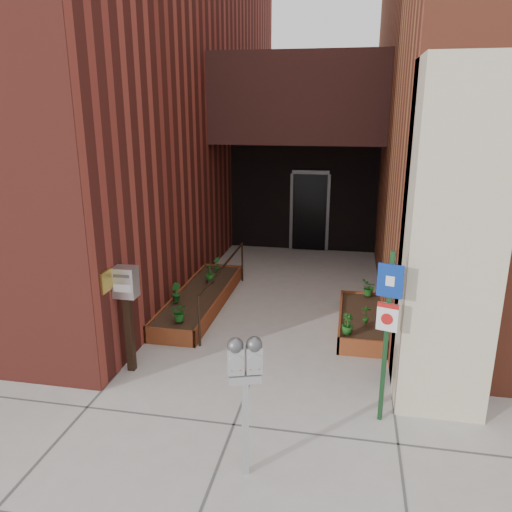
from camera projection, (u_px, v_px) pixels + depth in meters
The scene contains 15 objects.
ground at pixel (250, 383), 7.19m from camera, with size 80.00×80.00×0.00m, color #9E9991.
architecture at pixel (298, 58), 12.28m from camera, with size 20.00×14.60×10.00m.
planter_left at pixel (201, 299), 9.97m from camera, with size 0.90×3.60×0.30m.
planter_right at pixel (362, 322), 8.93m from camera, with size 0.80×2.20×0.30m.
handrail at pixel (224, 272), 9.66m from camera, with size 0.04×3.34×0.90m.
parking_meter at pixel (245, 370), 5.08m from camera, with size 0.38×0.23×1.62m.
sign_post at pixel (387, 320), 5.97m from camera, with size 0.30×0.11×2.24m.
payment_dropbox at pixel (127, 297), 7.23m from camera, with size 0.33×0.25×1.64m.
shrub_left_a at pixel (180, 312), 8.52m from camera, with size 0.30×0.30×0.33m, color #1B601C.
shrub_left_b at pixel (176, 293), 9.37m from camera, with size 0.20×0.20×0.36m, color #18561C.
shrub_left_c at pixel (210, 273), 10.46m from camera, with size 0.21×0.21×0.38m, color #1A5B1A.
shrub_left_d at pixel (217, 264), 11.08m from camera, with size 0.18×0.18×0.34m, color #1B6120.
shrub_right_a at pixel (348, 324), 8.04m from camera, with size 0.19×0.19×0.34m, color #1A5017.
shrub_right_b at pixel (366, 314), 8.42m from camera, with size 0.17×0.17×0.33m, color #1D5418.
shrub_right_c at pixel (369, 288), 9.66m from camera, with size 0.29×0.29×0.32m, color #195618.
Camera 1 is at (1.29, -6.23, 3.83)m, focal length 35.00 mm.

